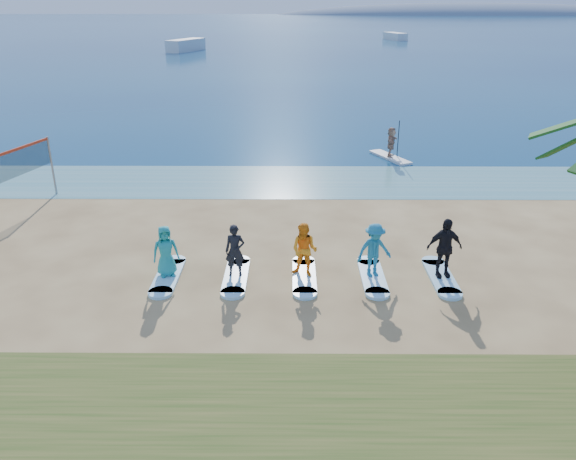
{
  "coord_description": "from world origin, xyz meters",
  "views": [
    {
      "loc": [
        0.62,
        -14.13,
        7.77
      ],
      "look_at": [
        0.51,
        2.0,
        1.1
      ],
      "focal_mm": 35.0,
      "sensor_mm": 36.0,
      "label": 1
    }
  ],
  "objects_px": {
    "paddleboarder": "(391,142)",
    "student_4": "(444,248)",
    "paddleboard": "(390,157)",
    "student_2": "(305,250)",
    "student_3": "(374,250)",
    "boat_offshore_a": "(186,51)",
    "surfboard_3": "(372,277)",
    "boat_offshore_b": "(395,40)",
    "student_0": "(166,251)",
    "surfboard_1": "(236,276)",
    "surfboard_0": "(168,276)",
    "student_1": "(235,251)",
    "surfboard_2": "(304,276)",
    "surfboard_4": "(441,277)"
  },
  "relations": [
    {
      "from": "student_2",
      "to": "student_4",
      "type": "bearing_deg",
      "value": 20.74
    },
    {
      "from": "boat_offshore_a",
      "to": "student_4",
      "type": "distance_m",
      "value": 81.33
    },
    {
      "from": "student_1",
      "to": "surfboard_3",
      "type": "bearing_deg",
      "value": 0.91
    },
    {
      "from": "surfboard_2",
      "to": "student_4",
      "type": "relative_size",
      "value": 1.21
    },
    {
      "from": "boat_offshore_a",
      "to": "surfboard_0",
      "type": "relative_size",
      "value": 3.75
    },
    {
      "from": "surfboard_0",
      "to": "paddleboarder",
      "type": "bearing_deg",
      "value": 56.92
    },
    {
      "from": "student_1",
      "to": "student_3",
      "type": "xyz_separation_m",
      "value": [
        4.1,
        0.0,
        0.03
      ]
    },
    {
      "from": "surfboard_4",
      "to": "student_4",
      "type": "height_order",
      "value": "student_4"
    },
    {
      "from": "student_3",
      "to": "surfboard_1",
      "type": "bearing_deg",
      "value": 162.64
    },
    {
      "from": "boat_offshore_a",
      "to": "surfboard_1",
      "type": "distance_m",
      "value": 79.93
    },
    {
      "from": "student_3",
      "to": "surfboard_4",
      "type": "height_order",
      "value": "student_3"
    },
    {
      "from": "paddleboarder",
      "to": "surfboard_4",
      "type": "bearing_deg",
      "value": -166.56
    },
    {
      "from": "surfboard_3",
      "to": "surfboard_4",
      "type": "xyz_separation_m",
      "value": [
        2.05,
        0.0,
        0.0
      ]
    },
    {
      "from": "paddleboard",
      "to": "surfboard_1",
      "type": "relative_size",
      "value": 1.36
    },
    {
      "from": "paddleboard",
      "to": "student_4",
      "type": "relative_size",
      "value": 1.65
    },
    {
      "from": "paddleboard",
      "to": "student_1",
      "type": "xyz_separation_m",
      "value": [
        -6.83,
        -13.64,
        0.83
      ]
    },
    {
      "from": "student_1",
      "to": "student_2",
      "type": "relative_size",
      "value": 0.97
    },
    {
      "from": "paddleboarder",
      "to": "surfboard_4",
      "type": "xyz_separation_m",
      "value": [
        -0.68,
        -13.64,
        -0.83
      ]
    },
    {
      "from": "surfboard_3",
      "to": "student_3",
      "type": "distance_m",
      "value": 0.87
    },
    {
      "from": "student_3",
      "to": "student_4",
      "type": "bearing_deg",
      "value": -17.36
    },
    {
      "from": "paddleboard",
      "to": "student_1",
      "type": "relative_size",
      "value": 1.88
    },
    {
      "from": "surfboard_3",
      "to": "paddleboard",
      "type": "bearing_deg",
      "value": 78.69
    },
    {
      "from": "paddleboard",
      "to": "surfboard_1",
      "type": "xyz_separation_m",
      "value": [
        -6.83,
        -13.64,
        -0.01
      ]
    },
    {
      "from": "paddleboarder",
      "to": "boat_offshore_a",
      "type": "xyz_separation_m",
      "value": [
        -22.07,
        64.82,
        -0.88
      ]
    },
    {
      "from": "surfboard_0",
      "to": "boat_offshore_a",
      "type": "bearing_deg",
      "value": 99.54
    },
    {
      "from": "paddleboarder",
      "to": "surfboard_2",
      "type": "xyz_separation_m",
      "value": [
        -4.78,
        -13.64,
        -0.83
      ]
    },
    {
      "from": "surfboard_3",
      "to": "student_3",
      "type": "relative_size",
      "value": 1.33
    },
    {
      "from": "paddleboarder",
      "to": "boat_offshore_b",
      "type": "xyz_separation_m",
      "value": [
        15.71,
        91.45,
        -0.88
      ]
    },
    {
      "from": "surfboard_3",
      "to": "surfboard_1",
      "type": "bearing_deg",
      "value": 180.0
    },
    {
      "from": "student_2",
      "to": "surfboard_3",
      "type": "bearing_deg",
      "value": 20.74
    },
    {
      "from": "boat_offshore_a",
      "to": "student_4",
      "type": "relative_size",
      "value": 4.53
    },
    {
      "from": "paddleboarder",
      "to": "student_0",
      "type": "relative_size",
      "value": 0.97
    },
    {
      "from": "student_3",
      "to": "boat_offshore_a",
      "type": "bearing_deg",
      "value": 86.49
    },
    {
      "from": "surfboard_0",
      "to": "surfboard_1",
      "type": "height_order",
      "value": "same"
    },
    {
      "from": "boat_offshore_b",
      "to": "surfboard_3",
      "type": "distance_m",
      "value": 106.69
    },
    {
      "from": "boat_offshore_b",
      "to": "surfboard_4",
      "type": "bearing_deg",
      "value": -116.57
    },
    {
      "from": "paddleboarder",
      "to": "student_4",
      "type": "bearing_deg",
      "value": -166.56
    },
    {
      "from": "boat_offshore_a",
      "to": "student_1",
      "type": "bearing_deg",
      "value": -57.93
    },
    {
      "from": "boat_offshore_a",
      "to": "student_0",
      "type": "bearing_deg",
      "value": -59.38
    },
    {
      "from": "surfboard_2",
      "to": "student_0",
      "type": "bearing_deg",
      "value": 180.0
    },
    {
      "from": "paddleboarder",
      "to": "student_4",
      "type": "distance_m",
      "value": 13.66
    },
    {
      "from": "student_2",
      "to": "student_4",
      "type": "xyz_separation_m",
      "value": [
        4.1,
        0.0,
        0.09
      ]
    },
    {
      "from": "boat_offshore_b",
      "to": "surfboard_3",
      "type": "xyz_separation_m",
      "value": [
        -18.44,
        -105.09,
        0.04
      ]
    },
    {
      "from": "surfboard_3",
      "to": "student_0",
      "type": "bearing_deg",
      "value": 180.0
    },
    {
      "from": "student_0",
      "to": "surfboard_2",
      "type": "distance_m",
      "value": 4.19
    },
    {
      "from": "paddleboard",
      "to": "student_2",
      "type": "bearing_deg",
      "value": -134.03
    },
    {
      "from": "paddleboarder",
      "to": "boat_offshore_a",
      "type": "relative_size",
      "value": 0.18
    },
    {
      "from": "boat_offshore_b",
      "to": "surfboard_2",
      "type": "distance_m",
      "value": 107.07
    },
    {
      "from": "student_0",
      "to": "student_4",
      "type": "distance_m",
      "value": 8.21
    },
    {
      "from": "surfboard_3",
      "to": "boat_offshore_b",
      "type": "bearing_deg",
      "value": 80.05
    }
  ]
}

